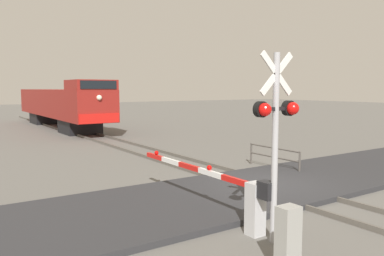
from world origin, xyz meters
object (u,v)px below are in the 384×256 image
Objects in this scene: guard_railing at (274,155)px; utility_cabinet at (288,240)px; crossing_gate at (235,193)px; crossing_signal at (276,125)px; locomotive at (62,104)px.

utility_cabinet is at bearing -134.04° from guard_railing.
crossing_gate is 7.24m from guard_railing.
crossing_signal reaches higher than utility_cabinet.
utility_cabinet is at bearing -125.63° from crossing_signal.
crossing_signal is 2.19m from crossing_gate.
locomotive is 4.50× the size of crossing_signal.
crossing_gate reaches higher than utility_cabinet.
crossing_gate is 4.66× the size of utility_cabinet.
crossing_signal is 2.45m from utility_cabinet.
crossing_gate reaches higher than guard_railing.
crossing_signal is (-3.17, -28.14, 0.58)m from locomotive.
locomotive is 14.92× the size of utility_cabinet.
crossing_signal is 0.71× the size of crossing_gate.
utility_cabinet is (-0.79, -2.45, -0.22)m from crossing_gate.
crossing_signal reaches higher than guard_railing.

